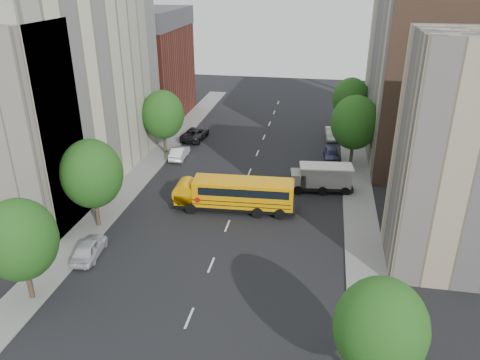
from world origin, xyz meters
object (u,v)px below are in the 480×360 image
(parked_car_0, at_px, (89,248))
(parked_car_2, at_px, (195,133))
(parked_car_1, at_px, (179,153))
(street_tree_0, at_px, (20,240))
(street_tree_1, at_px, (92,174))
(safari_truck, at_px, (321,177))
(parked_car_5, at_px, (331,133))
(street_tree_2, at_px, (163,115))
(street_tree_3, at_px, (381,328))
(street_tree_4, at_px, (355,123))
(parked_car_4, at_px, (331,154))
(street_tree_5, at_px, (351,99))
(school_bus, at_px, (234,193))

(parked_car_0, xyz_separation_m, parked_car_2, (0.75, 28.12, 0.04))
(parked_car_1, bearing_deg, street_tree_0, 83.70)
(parked_car_0, bearing_deg, street_tree_1, -78.01)
(street_tree_1, xyz_separation_m, safari_truck, (18.77, 10.66, -3.50))
(parked_car_1, relative_size, parked_car_5, 1.01)
(street_tree_1, distance_m, parked_car_2, 24.06)
(parked_car_1, height_order, parked_car_2, parked_car_2)
(street_tree_2, distance_m, street_tree_3, 38.83)
(parked_car_2, xyz_separation_m, parked_car_5, (17.60, 3.46, -0.07))
(parked_car_2, bearing_deg, street_tree_1, 88.25)
(street_tree_3, height_order, parked_car_2, street_tree_3)
(street_tree_3, height_order, street_tree_4, street_tree_4)
(parked_car_2, bearing_deg, parked_car_4, 170.54)
(street_tree_4, height_order, parked_car_5, street_tree_4)
(street_tree_2, bearing_deg, street_tree_5, 28.61)
(street_tree_5, height_order, school_bus, street_tree_5)
(parked_car_2, bearing_deg, street_tree_4, 167.81)
(safari_truck, xyz_separation_m, parked_car_5, (1.03, 16.39, -0.75))
(safari_truck, height_order, parked_car_5, safari_truck)
(school_bus, bearing_deg, street_tree_3, -62.87)
(street_tree_4, relative_size, parked_car_0, 1.88)
(street_tree_2, distance_m, street_tree_5, 25.06)
(street_tree_0, height_order, parked_car_0, street_tree_0)
(street_tree_0, xyz_separation_m, street_tree_3, (22.00, -4.00, -0.19))
(street_tree_1, distance_m, street_tree_5, 37.20)
(street_tree_5, relative_size, parked_car_1, 1.74)
(parked_car_1, xyz_separation_m, parked_car_4, (17.60, 2.86, 0.01))
(parked_car_1, height_order, parked_car_4, parked_car_4)
(street_tree_0, bearing_deg, street_tree_2, 90.00)
(street_tree_2, relative_size, street_tree_5, 1.03)
(parked_car_0, bearing_deg, parked_car_2, -97.25)
(parked_car_0, relative_size, parked_car_5, 1.01)
(street_tree_0, xyz_separation_m, parked_car_0, (1.45, 5.47, -3.91))
(street_tree_0, distance_m, school_bus, 18.86)
(safari_truck, xyz_separation_m, parked_car_2, (-16.57, 12.94, -0.68))
(street_tree_1, distance_m, school_bus, 12.51)
(street_tree_2, xyz_separation_m, school_bus, (11.00, -12.96, -3.07))
(street_tree_2, xyz_separation_m, safari_truck, (18.77, -7.34, -3.37))
(parked_car_1, distance_m, parked_car_4, 17.83)
(street_tree_4, xyz_separation_m, parked_car_1, (-19.80, -1.35, -4.37))
(parked_car_2, bearing_deg, street_tree_0, 89.83)
(street_tree_0, relative_size, street_tree_2, 0.96)
(street_tree_2, height_order, street_tree_4, street_tree_4)
(school_bus, xyz_separation_m, parked_car_5, (8.80, 22.01, -1.05))
(parked_car_4, relative_size, parked_car_5, 0.98)
(street_tree_4, bearing_deg, street_tree_5, 90.00)
(street_tree_3, height_order, school_bus, street_tree_3)
(street_tree_1, xyz_separation_m, school_bus, (11.00, 5.04, -3.20))
(street_tree_5, bearing_deg, parked_car_1, -146.02)
(safari_truck, bearing_deg, parked_car_2, 135.94)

